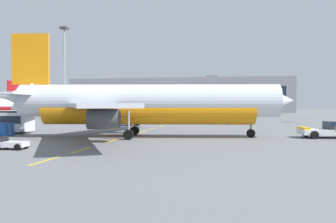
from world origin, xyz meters
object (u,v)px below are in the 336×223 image
object	(u,v)px
uld_cargo_container	(4,130)
apron_light_mast_near	(65,61)
pushback_tug	(329,130)
airliner_foreground	(144,104)
fuel_service_truck	(123,116)
airliner_far_right	(100,105)

from	to	relation	value
uld_cargo_container	apron_light_mast_near	xyz separation A→B (m)	(-13.90, 41.99, 13.39)
pushback_tug	airliner_foreground	bearing A→B (deg)	-170.62
pushback_tug	apron_light_mast_near	world-z (taller)	apron_light_mast_near
pushback_tug	fuel_service_truck	xyz separation A→B (m)	(-30.73, 17.36, 0.74)
airliner_foreground	airliner_far_right	bearing A→B (deg)	115.43
pushback_tug	apron_light_mast_near	distance (m)	65.02
fuel_service_truck	apron_light_mast_near	world-z (taller)	apron_light_mast_near
pushback_tug	uld_cargo_container	bearing A→B (deg)	-171.95
airliner_far_right	apron_light_mast_near	size ratio (longest dim) A/B	1.21
fuel_service_truck	apron_light_mast_near	xyz separation A→B (m)	(-21.34, 19.23, 12.54)
pushback_tug	fuel_service_truck	world-z (taller)	fuel_service_truck
fuel_service_truck	airliner_far_right	bearing A→B (deg)	115.68
pushback_tug	airliner_far_right	size ratio (longest dim) A/B	0.23
uld_cargo_container	fuel_service_truck	bearing A→B (deg)	71.91
airliner_far_right	apron_light_mast_near	xyz separation A→B (m)	(7.45, -40.65, 11.08)
airliner_far_right	fuel_service_truck	distance (m)	66.46
uld_cargo_container	airliner_foreground	bearing A→B (deg)	6.38
fuel_service_truck	uld_cargo_container	bearing A→B (deg)	-108.09
apron_light_mast_near	uld_cargo_container	bearing A→B (deg)	-71.68
airliner_foreground	pushback_tug	size ratio (longest dim) A/B	5.46
airliner_foreground	uld_cargo_container	size ratio (longest dim) A/B	20.02
pushback_tug	apron_light_mast_near	xyz separation A→B (m)	(-52.08, 36.60, 13.28)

